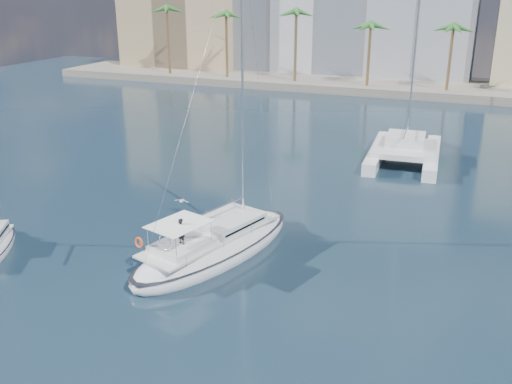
% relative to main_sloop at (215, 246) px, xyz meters
% --- Properties ---
extents(ground, '(160.00, 160.00, 0.00)m').
position_rel_main_sloop_xyz_m(ground, '(2.62, 1.60, -0.57)').
color(ground, black).
rests_on(ground, ground).
extents(quay, '(120.00, 14.00, 1.20)m').
position_rel_main_sloop_xyz_m(quay, '(2.62, 62.60, 0.03)').
color(quay, gray).
rests_on(quay, ground).
extents(building_tan_left, '(22.00, 14.00, 22.00)m').
position_rel_main_sloop_xyz_m(building_tan_left, '(-39.38, 70.60, 10.43)').
color(building_tan_left, tan).
rests_on(building_tan_left, ground).
extents(palm_left, '(3.60, 3.60, 12.30)m').
position_rel_main_sloop_xyz_m(palm_left, '(-31.38, 58.60, 9.71)').
color(palm_left, brown).
rests_on(palm_left, ground).
extents(palm_centre, '(3.60, 3.60, 12.30)m').
position_rel_main_sloop_xyz_m(palm_centre, '(2.62, 58.60, 9.71)').
color(palm_centre, brown).
rests_on(palm_centre, ground).
extents(main_sloop, '(7.71, 13.78, 19.49)m').
position_rel_main_sloop_xyz_m(main_sloop, '(0.00, 0.00, 0.00)').
color(main_sloop, white).
rests_on(main_sloop, ground).
extents(catamaran, '(6.93, 12.73, 18.00)m').
position_rel_main_sloop_xyz_m(catamaran, '(7.81, 24.53, 0.59)').
color(catamaran, white).
rests_on(catamaran, ground).
extents(seagull, '(1.15, 0.49, 0.21)m').
position_rel_main_sloop_xyz_m(seagull, '(-5.09, 5.13, 0.43)').
color(seagull, silver).
rests_on(seagull, ground).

